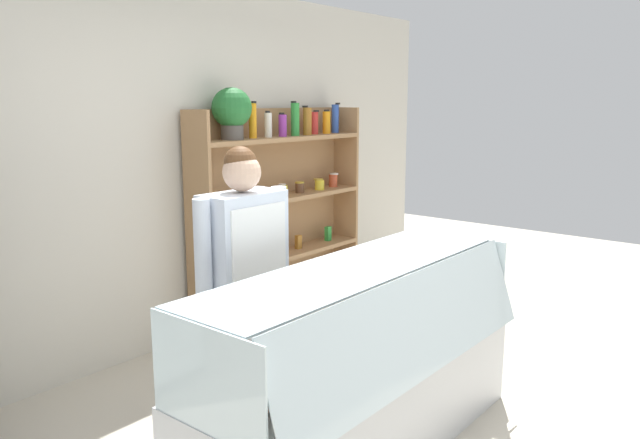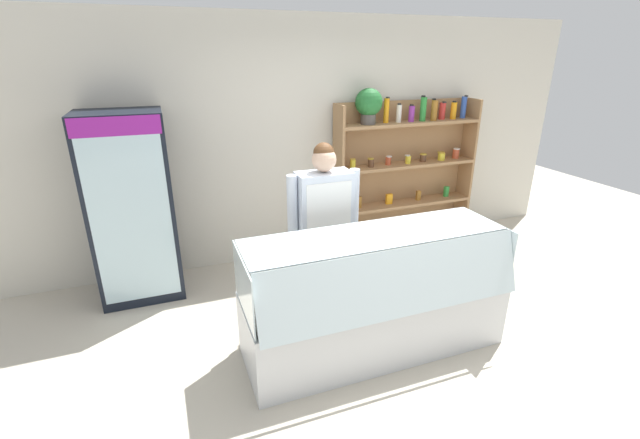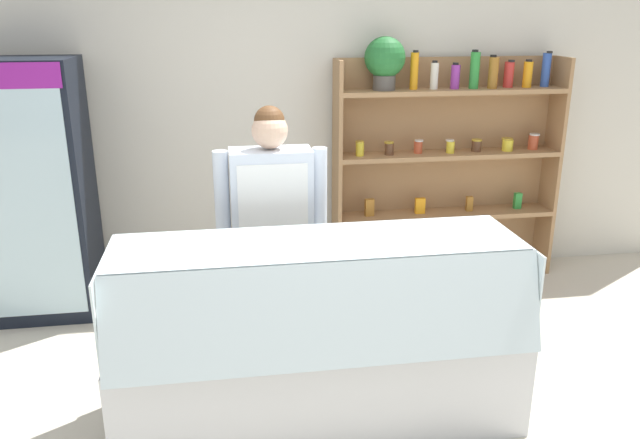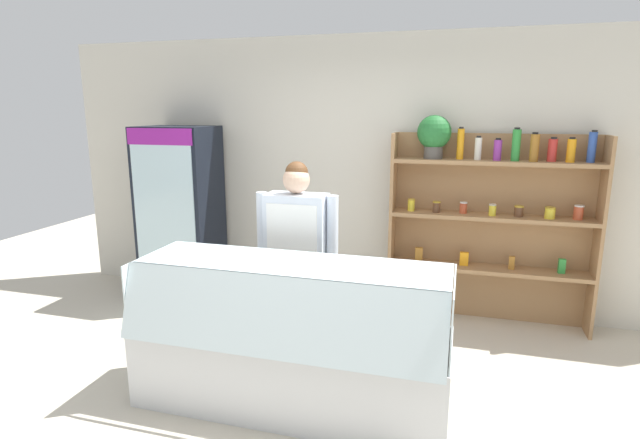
% 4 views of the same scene
% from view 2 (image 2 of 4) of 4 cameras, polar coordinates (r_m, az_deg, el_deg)
% --- Properties ---
extents(ground_plane, '(12.00, 12.00, 0.00)m').
position_cam_2_polar(ground_plane, '(3.78, 11.03, -16.56)').
color(ground_plane, beige).
extents(back_wall, '(6.80, 0.10, 2.70)m').
position_cam_2_polar(back_wall, '(5.02, -0.70, 10.43)').
color(back_wall, beige).
rests_on(back_wall, ground).
extents(drinks_fridge, '(0.75, 0.60, 1.82)m').
position_cam_2_polar(drinks_fridge, '(4.45, -23.73, 1.32)').
color(drinks_fridge, black).
rests_on(drinks_fridge, ground).
extents(shelving_unit, '(1.83, 0.31, 1.94)m').
position_cam_2_polar(shelving_unit, '(5.33, 10.54, 8.09)').
color(shelving_unit, '#9E754C').
rests_on(shelving_unit, ground).
extents(deli_display_case, '(2.10, 0.76, 1.01)m').
position_cam_2_polar(deli_display_case, '(3.59, 7.15, -12.45)').
color(deli_display_case, silver).
rests_on(deli_display_case, ground).
extents(shop_clerk, '(0.67, 0.25, 1.61)m').
position_cam_2_polar(shop_clerk, '(3.78, 0.55, 0.41)').
color(shop_clerk, '#383D51').
rests_on(shop_clerk, ground).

